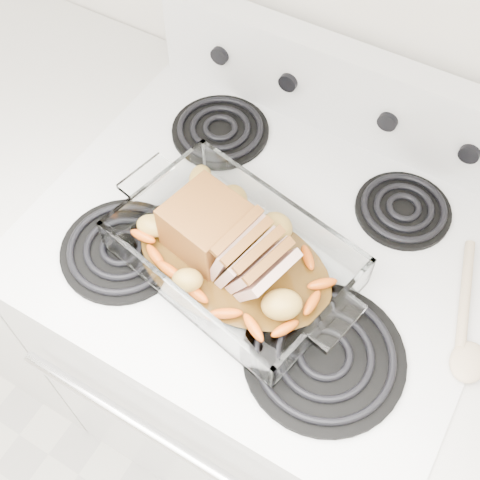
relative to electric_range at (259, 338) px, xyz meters
The scene contains 6 objects.
electric_range is the anchor object (origin of this frame).
counter_left 0.67m from the electric_range, behind, with size 0.58×0.68×0.93m.
baking_dish 0.49m from the electric_range, 96.26° to the right, with size 0.37×0.24×0.07m.
pork_roast 0.53m from the electric_range, 113.83° to the right, with size 0.22×0.12×0.09m.
roast_vegetables 0.49m from the electric_range, 103.46° to the right, with size 0.34×0.18×0.04m.
wooden_spoon 0.59m from the electric_range, ahead, with size 0.10×0.25×0.02m.
Camera 1 is at (0.26, 1.12, 1.80)m, focal length 45.00 mm.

